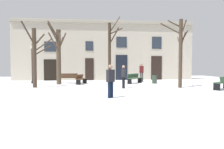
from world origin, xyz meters
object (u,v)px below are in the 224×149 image
object	(u,v)px
tree_right_of_center	(58,54)
person_near_bench	(142,71)
bench_by_litter_bin	(134,78)
tree_near_facade	(110,51)
bench_near_lamp	(68,78)
bench_near_center_tree	(81,79)
tree_left_of_center	(180,50)
person_by_shop_door	(111,80)
bench_back_to_back_right	(223,82)
litter_bin	(154,79)
tree_center	(35,56)
person_strolling	(124,76)
streetlamp	(32,59)

from	to	relation	value
tree_right_of_center	person_near_bench	bearing A→B (deg)	13.73
bench_by_litter_bin	person_near_bench	distance (m)	2.04
tree_near_facade	bench_near_lamp	xyz separation A→B (m)	(-3.80, 1.58, -2.42)
tree_near_facade	bench_near_center_tree	distance (m)	3.52
tree_near_facade	bench_near_lamp	bearing A→B (deg)	157.40
tree_left_of_center	person_by_shop_door	xyz separation A→B (m)	(-5.45, -4.03, -1.82)
tree_right_of_center	bench_back_to_back_right	bearing A→B (deg)	-22.81
tree_left_of_center	litter_bin	distance (m)	4.20
tree_left_of_center	person_by_shop_door	world-z (taller)	tree_left_of_center
bench_by_litter_bin	person_by_shop_door	xyz separation A→B (m)	(-2.91, -7.72, 0.45)
litter_bin	bench_back_to_back_right	world-z (taller)	bench_back_to_back_right
bench_near_center_tree	bench_back_to_back_right	world-z (taller)	bench_back_to_back_right
litter_bin	bench_back_to_back_right	distance (m)	5.74
tree_center	bench_back_to_back_right	xyz separation A→B (m)	(12.80, -2.56, -1.84)
tree_near_facade	tree_center	bearing A→B (deg)	-155.75
tree_center	bench_by_litter_bin	world-z (taller)	tree_center
tree_left_of_center	person_strolling	bearing A→B (deg)	-179.81
tree_near_facade	streetlamp	world-z (taller)	tree_near_facade
streetlamp	litter_bin	world-z (taller)	streetlamp
streetlamp	bench_by_litter_bin	world-z (taller)	streetlamp
litter_bin	person_by_shop_door	distance (m)	8.81
bench_by_litter_bin	bench_back_to_back_right	distance (m)	7.06
bench_near_lamp	person_strolling	xyz separation A→B (m)	(4.38, -5.35, 0.43)
tree_right_of_center	tree_left_of_center	xyz separation A→B (m)	(9.11, -3.45, 0.13)
tree_near_facade	litter_bin	world-z (taller)	tree_near_facade
tree_near_facade	streetlamp	bearing A→B (deg)	172.95
tree_left_of_center	tree_right_of_center	bearing A→B (deg)	159.24
streetlamp	bench_near_lamp	size ratio (longest dim) A/B	1.92
bench_near_center_tree	person_by_shop_door	bearing A→B (deg)	-148.57
streetlamp	tree_left_of_center	bearing A→B (deg)	-21.72
tree_right_of_center	person_near_bench	distance (m)	8.02
tree_right_of_center	litter_bin	size ratio (longest dim) A/B	6.47
tree_right_of_center	tree_near_facade	bearing A→B (deg)	3.96
bench_by_litter_bin	bench_near_lamp	world-z (taller)	bench_by_litter_bin
tree_near_facade	person_near_bench	world-z (taller)	tree_near_facade
tree_center	bench_near_lamp	world-z (taller)	tree_center
tree_center	streetlamp	size ratio (longest dim) A/B	1.33
bench_near_center_tree	person_near_bench	world-z (taller)	person_near_bench
tree_center	person_strolling	world-z (taller)	tree_center
streetlamp	bench_back_to_back_right	bearing A→B (deg)	-23.23
tree_center	person_by_shop_door	bearing A→B (deg)	-46.30
tree_center	person_near_bench	distance (m)	9.96
person_strolling	bench_by_litter_bin	bearing A→B (deg)	1.96
streetlamp	person_by_shop_door	bearing A→B (deg)	-54.70
person_near_bench	person_by_shop_door	size ratio (longest dim) A/B	1.10
litter_bin	streetlamp	bearing A→B (deg)	173.71
litter_bin	person_by_shop_door	bearing A→B (deg)	-122.12
person_by_shop_door	person_strolling	bearing A→B (deg)	-141.85
bench_back_to_back_right	tree_right_of_center	bearing A→B (deg)	-59.23
tree_right_of_center	bench_near_lamp	distance (m)	2.91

